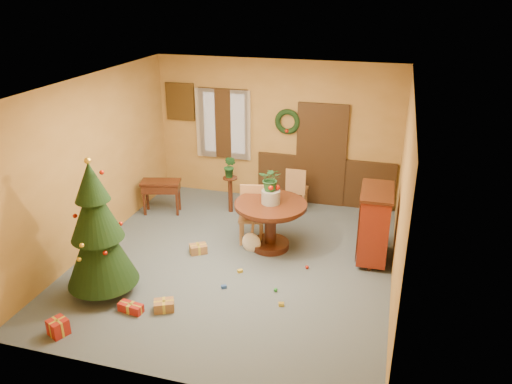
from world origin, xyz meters
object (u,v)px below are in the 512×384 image
(chair_near, at_px, (252,212))
(writing_desk, at_px, (161,189))
(dining_table, at_px, (271,217))
(christmas_tree, at_px, (97,232))
(sideboard, at_px, (374,223))

(chair_near, height_order, writing_desk, chair_near)
(dining_table, bearing_deg, writing_desk, 161.65)
(christmas_tree, xyz_separation_m, writing_desk, (-0.39, 2.77, -0.49))
(christmas_tree, height_order, writing_desk, christmas_tree)
(chair_near, bearing_deg, sideboard, -3.38)
(christmas_tree, distance_m, sideboard, 4.28)
(christmas_tree, bearing_deg, chair_near, 53.17)
(christmas_tree, bearing_deg, writing_desk, 98.01)
(writing_desk, distance_m, sideboard, 4.19)
(chair_near, bearing_deg, dining_table, -28.97)
(dining_table, relative_size, chair_near, 1.23)
(writing_desk, bearing_deg, chair_near, -16.10)
(dining_table, distance_m, sideboard, 1.71)
(sideboard, bearing_deg, dining_table, -176.87)
(writing_desk, bearing_deg, dining_table, -18.35)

